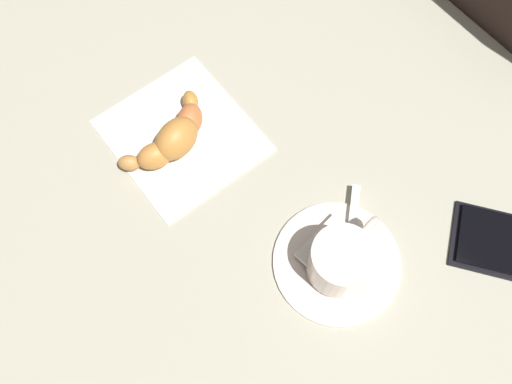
{
  "coord_description": "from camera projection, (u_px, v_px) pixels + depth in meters",
  "views": [
    {
      "loc": [
        0.14,
        -0.17,
        0.55
      ],
      "look_at": [
        -0.01,
        0.0,
        0.01
      ],
      "focal_mm": 38.19,
      "sensor_mm": 36.0,
      "label": 1
    }
  ],
  "objects": [
    {
      "name": "croissant",
      "position": [
        173.0,
        138.0,
        0.6
      ],
      "size": [
        0.07,
        0.13,
        0.04
      ],
      "color": "#BC8143",
      "rests_on": "napkin"
    },
    {
      "name": "teaspoon",
      "position": [
        349.0,
        259.0,
        0.56
      ],
      "size": [
        0.08,
        0.11,
        0.01
      ],
      "color": "silver",
      "rests_on": "saucer"
    },
    {
      "name": "sugar_packet",
      "position": [
        321.0,
        240.0,
        0.57
      ],
      "size": [
        0.02,
        0.06,
        0.01
      ],
      "primitive_type": "cube",
      "rotation": [
        0.0,
        0.0,
        10.95
      ],
      "color": "white",
      "rests_on": "saucer"
    },
    {
      "name": "ground_plane",
      "position": [
        264.0,
        203.0,
        0.6
      ],
      "size": [
        1.8,
        1.8,
        0.0
      ],
      "primitive_type": "plane",
      "color": "#A6A38F"
    },
    {
      "name": "saucer",
      "position": [
        340.0,
        259.0,
        0.57
      ],
      "size": [
        0.13,
        0.13,
        0.01
      ],
      "primitive_type": "cylinder",
      "color": "beige",
      "rests_on": "ground"
    },
    {
      "name": "napkin",
      "position": [
        180.0,
        136.0,
        0.63
      ],
      "size": [
        0.19,
        0.18,
        0.0
      ],
      "primitive_type": "cube",
      "rotation": [
        0.0,
        0.0,
        -0.18
      ],
      "color": "white",
      "rests_on": "ground"
    },
    {
      "name": "espresso_cup",
      "position": [
        342.0,
        260.0,
        0.54
      ],
      "size": [
        0.06,
        0.09,
        0.05
      ],
      "color": "beige",
      "rests_on": "saucer"
    }
  ]
}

